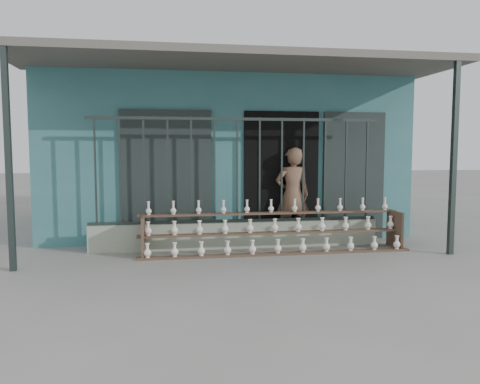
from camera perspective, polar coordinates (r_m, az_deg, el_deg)
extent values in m
plane|color=slate|center=(6.94, 1.32, -8.99)|extent=(60.00, 60.00, 0.00)
cube|color=#346A6E|center=(10.99, -2.72, 4.64)|extent=(7.00, 5.00, 3.20)
cube|color=black|center=(8.71, 5.01, 1.87)|extent=(1.40, 0.12, 2.40)
cube|color=black|center=(8.41, -8.95, 1.71)|extent=(1.60, 0.08, 2.40)
cube|color=black|center=(9.12, 13.64, 1.89)|extent=(1.20, 0.08, 2.40)
cube|color=#59544C|center=(8.04, -0.23, 15.57)|extent=(7.40, 2.00, 0.12)
cube|color=#283330|center=(7.19, -26.38, 3.46)|extent=(0.08, 0.08, 3.10)
cube|color=#283330|center=(8.25, 24.60, 3.68)|extent=(0.08, 0.08, 3.10)
cube|color=#95A48C|center=(8.14, -0.33, -5.25)|extent=(5.00, 0.20, 0.45)
cube|color=#283330|center=(8.01, -17.22, 2.45)|extent=(0.03, 0.03, 1.80)
cube|color=#283330|center=(7.96, -14.43, 2.50)|extent=(0.03, 0.03, 1.80)
cube|color=#283330|center=(7.93, -11.61, 2.55)|extent=(0.03, 0.03, 1.80)
cube|color=#283330|center=(7.93, -8.77, 2.59)|extent=(0.03, 0.03, 1.80)
cube|color=#283330|center=(7.94, -5.94, 2.63)|extent=(0.03, 0.03, 1.80)
cube|color=#283330|center=(7.97, -3.13, 2.66)|extent=(0.03, 0.03, 1.80)
cube|color=#283330|center=(8.02, -0.34, 2.68)|extent=(0.03, 0.03, 1.80)
cube|color=#283330|center=(8.09, 2.41, 2.70)|extent=(0.03, 0.03, 1.80)
cube|color=#283330|center=(8.17, 5.10, 2.71)|extent=(0.03, 0.03, 1.80)
cube|color=#283330|center=(8.28, 7.74, 2.71)|extent=(0.03, 0.03, 1.80)
cube|color=#283330|center=(8.40, 10.30, 2.71)|extent=(0.03, 0.03, 1.80)
cube|color=#283330|center=(8.54, 12.78, 2.70)|extent=(0.03, 0.03, 1.80)
cube|color=#283330|center=(8.69, 15.18, 2.69)|extent=(0.03, 0.03, 1.80)
cube|color=#283330|center=(8.03, -0.34, 8.90)|extent=(5.00, 0.04, 0.05)
cube|color=#283330|center=(8.10, -0.33, -3.51)|extent=(5.00, 0.04, 0.05)
cube|color=brown|center=(7.67, 4.63, -7.52)|extent=(4.50, 0.18, 0.03)
cube|color=brown|center=(7.85, 4.21, -4.99)|extent=(4.50, 0.18, 0.03)
cube|color=brown|center=(8.04, 3.82, -2.58)|extent=(4.50, 0.18, 0.03)
cube|color=brown|center=(7.65, -11.73, -5.31)|extent=(0.04, 0.55, 0.64)
cube|color=brown|center=(8.59, 18.35, -4.32)|extent=(0.04, 0.55, 0.64)
imported|color=brown|center=(8.58, 6.42, -0.41)|extent=(0.64, 0.42, 1.74)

